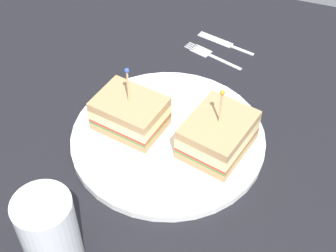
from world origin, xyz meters
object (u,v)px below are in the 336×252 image
Objects in this scene: sandwich_half_front at (218,135)px; knife at (222,42)px; sandwich_half_back at (129,115)px; plate at (168,138)px; drink_glass at (51,237)px; fork at (207,53)px.

sandwich_half_front is 27.80cm from knife.
sandwich_half_front and sandwich_half_back have the same top height.
plate is 2.50× the size of drink_glass.
fork is (46.13, -6.31, -4.99)cm from drink_glass.
plate reaches higher than knife.
sandwich_half_front is at bearing -89.98° from plate.
plate is at bearing -85.85° from sandwich_half_back.
fork is 4.53cm from knife.
sandwich_half_back is (-0.44, 13.77, -0.13)cm from sandwich_half_front.
plate is 2.48× the size of knife.
plate is 24.89cm from drink_glass.
drink_glass is 46.82cm from fork.
sandwich_half_front reaches higher than plate.
sandwich_half_back is at bearing -1.20° from drink_glass.
sandwich_half_front is 1.02× the size of drink_glass.
plate is at bearing 90.02° from sandwich_half_front.
sandwich_half_back is at bearing 94.15° from plate.
sandwich_half_back is at bearing 91.85° from sandwich_half_front.
fork and knife have the same top height.
drink_glass is 1.02× the size of fork.
plate reaches higher than fork.
knife is at bearing 13.30° from sandwich_half_front.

